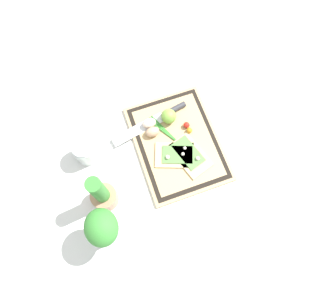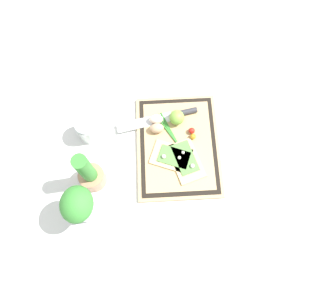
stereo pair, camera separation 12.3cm
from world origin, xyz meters
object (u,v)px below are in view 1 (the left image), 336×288
(egg_pink, at_px, (149,123))
(cherry_tomato_yellow, at_px, (189,130))
(lime, at_px, (169,116))
(sauce_jar, at_px, (86,151))
(pizza_slice_far, at_px, (175,155))
(cherry_tomato_red, at_px, (186,125))
(herb_pot, at_px, (102,195))
(pizza_slice_near, at_px, (190,155))
(knife, at_px, (162,116))
(herb_glass, at_px, (103,229))
(egg_brown, at_px, (153,132))

(egg_pink, bearing_deg, cherry_tomato_yellow, -119.14)
(lime, bearing_deg, sauce_jar, 95.48)
(pizza_slice_far, relative_size, cherry_tomato_red, 7.00)
(cherry_tomato_red, bearing_deg, pizza_slice_far, 139.93)
(cherry_tomato_yellow, relative_size, herb_pot, 0.09)
(pizza_slice_near, distance_m, herb_pot, 0.35)
(egg_pink, distance_m, herb_pot, 0.33)
(egg_pink, bearing_deg, sauce_jar, 97.42)
(pizza_slice_near, relative_size, cherry_tomato_red, 7.59)
(cherry_tomato_yellow, bearing_deg, lime, 37.72)
(knife, distance_m, herb_pot, 0.38)
(herb_glass, bearing_deg, lime, -45.17)
(herb_pot, xyz_separation_m, sauce_jar, (0.19, 0.02, -0.04))
(pizza_slice_near, height_order, egg_pink, egg_pink)
(lime, height_order, cherry_tomato_red, lime)
(lime, bearing_deg, egg_pink, 89.11)
(pizza_slice_near, distance_m, cherry_tomato_yellow, 0.10)
(cherry_tomato_red, bearing_deg, knife, 48.34)
(herb_pot, bearing_deg, egg_pink, -47.27)
(egg_pink, relative_size, sauce_jar, 0.52)
(pizza_slice_near, relative_size, pizza_slice_far, 1.08)
(pizza_slice_far, xyz_separation_m, knife, (0.17, -0.00, 0.00))
(egg_pink, xyz_separation_m, herb_pot, (-0.22, 0.24, 0.05))
(knife, bearing_deg, egg_pink, 106.59)
(cherry_tomato_red, relative_size, herb_glass, 0.12)
(cherry_tomato_yellow, bearing_deg, knife, 40.77)
(pizza_slice_far, xyz_separation_m, egg_brown, (0.11, 0.05, 0.01))
(knife, distance_m, egg_pink, 0.06)
(pizza_slice_far, bearing_deg, herb_pot, 103.56)
(knife, distance_m, cherry_tomato_yellow, 0.12)
(sauce_jar, bearing_deg, cherry_tomato_yellow, -96.26)
(egg_pink, height_order, cherry_tomato_red, egg_pink)
(knife, xyz_separation_m, herb_pot, (-0.24, 0.29, 0.06))
(pizza_slice_near, xyz_separation_m, egg_brown, (0.13, 0.10, 0.01))
(herb_pot, height_order, herb_glass, herb_pot)
(cherry_tomato_yellow, distance_m, herb_pot, 0.41)
(egg_pink, relative_size, herb_glass, 0.26)
(cherry_tomato_red, height_order, herb_pot, herb_pot)
(egg_pink, relative_size, lime, 0.93)
(pizza_slice_far, distance_m, herb_glass, 0.38)
(egg_pink, xyz_separation_m, lime, (-0.00, -0.08, 0.01))
(egg_brown, xyz_separation_m, cherry_tomato_yellow, (-0.04, -0.14, -0.01))
(sauce_jar, bearing_deg, egg_brown, -91.08)
(lime, height_order, cherry_tomato_yellow, lime)
(knife, relative_size, herb_pot, 1.34)
(pizza_slice_near, relative_size, herb_pot, 0.78)
(pizza_slice_near, height_order, herb_pot, herb_pot)
(egg_brown, distance_m, egg_pink, 0.04)
(egg_brown, bearing_deg, lime, -64.56)
(lime, distance_m, herb_glass, 0.48)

